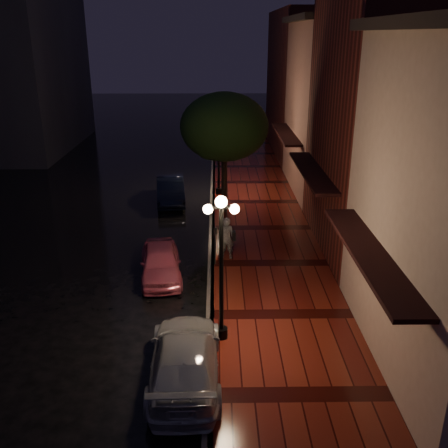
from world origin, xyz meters
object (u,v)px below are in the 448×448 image
(streetlamp_near, at_px, (221,261))
(woman_with_umbrella, at_px, (227,220))
(pink_car, at_px, (161,262))
(street_tree, at_px, (224,129))
(silver_car, at_px, (185,358))
(streetlamp_far, at_px, (219,150))
(navy_car, at_px, (170,190))
(parking_meter, at_px, (215,242))

(streetlamp_near, relative_size, woman_with_umbrella, 1.82)
(streetlamp_near, bearing_deg, pink_car, 117.65)
(street_tree, relative_size, silver_car, 1.30)
(streetlamp_far, bearing_deg, silver_car, -93.46)
(street_tree, bearing_deg, streetlamp_far, 94.91)
(silver_car, bearing_deg, pink_car, -79.50)
(streetlamp_far, bearing_deg, navy_car, -158.30)
(navy_car, distance_m, parking_meter, 8.38)
(streetlamp_near, xyz_separation_m, streetlamp_far, (0.00, 14.00, 0.00))
(woman_with_umbrella, bearing_deg, streetlamp_far, -79.32)
(street_tree, height_order, parking_meter, street_tree)
(street_tree, bearing_deg, navy_car, 144.99)
(silver_car, bearing_deg, parking_meter, -97.83)
(streetlamp_near, relative_size, streetlamp_far, 1.00)
(streetlamp_near, xyz_separation_m, silver_car, (-0.95, -1.69, -1.95))
(street_tree, distance_m, woman_with_umbrella, 6.04)
(navy_car, xyz_separation_m, woman_with_umbrella, (2.83, -7.47, 1.05))
(street_tree, height_order, pink_car, street_tree)
(streetlamp_near, bearing_deg, streetlamp_far, 90.00)
(street_tree, height_order, navy_car, street_tree)
(navy_car, relative_size, woman_with_umbrella, 1.70)
(woman_with_umbrella, xyz_separation_m, parking_meter, (-0.45, -0.56, -0.67))
(pink_car, xyz_separation_m, parking_meter, (1.98, 0.78, 0.44))
(silver_car, xyz_separation_m, parking_meter, (0.75, 6.64, 0.40))
(woman_with_umbrella, bearing_deg, street_tree, -81.09)
(streetlamp_far, xyz_separation_m, pink_car, (-2.18, -9.83, -1.99))
(streetlamp_far, relative_size, navy_car, 1.07)
(pink_car, bearing_deg, parking_meter, 14.07)
(navy_car, height_order, silver_car, navy_car)
(pink_car, bearing_deg, navy_car, 85.16)
(streetlamp_near, relative_size, street_tree, 0.74)
(pink_car, xyz_separation_m, navy_car, (-0.39, 8.81, 0.06))
(navy_car, bearing_deg, streetlamp_far, 15.35)
(street_tree, bearing_deg, streetlamp_near, -91.35)
(navy_car, relative_size, parking_meter, 2.73)
(pink_car, height_order, silver_car, silver_car)
(pink_car, relative_size, parking_meter, 2.41)
(parking_meter, bearing_deg, woman_with_umbrella, 35.06)
(woman_with_umbrella, bearing_deg, pink_car, 37.79)
(streetlamp_near, height_order, pink_car, streetlamp_near)
(streetlamp_far, bearing_deg, parking_meter, -91.27)
(streetlamp_far, relative_size, parking_meter, 2.91)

